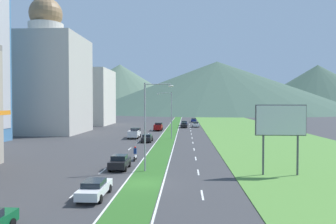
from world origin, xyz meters
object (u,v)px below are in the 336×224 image
object	(u,v)px
street_lamp_mid	(170,112)
pickup_truck_0	(158,127)
billboard_roadside	(281,123)
car_4	(95,188)
street_lamp_near	(148,121)
car_0	(147,138)
car_1	(184,123)
car_2	(184,125)
car_3	(194,120)
motorcycle_rider	(135,155)
car_5	(196,124)
car_7	(120,162)
pickup_truck_1	(135,133)

from	to	relation	value
street_lamp_mid	pickup_truck_0	distance (m)	20.60
billboard_roadside	car_4	distance (m)	19.08
billboard_roadside	car_4	size ratio (longest dim) A/B	1.52
street_lamp_near	car_0	distance (m)	26.67
car_0	car_1	bearing A→B (deg)	-8.77
car_2	car_3	bearing A→B (deg)	172.81
billboard_roadside	car_2	xyz separation A→B (m)	(-10.01, 62.31, -4.48)
street_lamp_mid	car_4	bearing A→B (deg)	-95.33
motorcycle_rider	street_lamp_mid	bearing A→B (deg)	-7.36
billboard_roadside	car_4	xyz separation A→B (m)	(-16.51, -8.42, -4.55)
car_4	motorcycle_rider	bearing A→B (deg)	-2.19
car_0	car_5	bearing A→B (deg)	-15.30
car_5	motorcycle_rider	xyz separation A→B (m)	(-9.42, -57.01, -0.05)
car_3	car_5	world-z (taller)	car_5
street_lamp_near	car_7	size ratio (longest dim) A/B	2.33
motorcycle_rider	billboard_roadside	bearing A→B (deg)	-115.71
billboard_roadside	car_7	world-z (taller)	billboard_roadside
street_lamp_near	billboard_roadside	bearing A→B (deg)	-4.85
billboard_roadside	car_5	xyz separation A→B (m)	(-6.48, 64.67, -4.47)
car_2	pickup_truck_1	world-z (taller)	pickup_truck_1
billboard_roadside	car_7	xyz separation A→B (m)	(-16.76, 2.19, -4.47)
street_lamp_mid	car_3	size ratio (longest dim) A/B	2.05
car_5	street_lamp_near	bearing A→B (deg)	-6.28
car_7	motorcycle_rider	world-z (taller)	motorcycle_rider
car_2	car_5	size ratio (longest dim) A/B	1.12
billboard_roadside	car_3	bearing A→B (deg)	94.11
street_lamp_mid	car_3	world-z (taller)	street_lamp_mid
car_1	motorcycle_rider	distance (m)	63.67
pickup_truck_1	motorcycle_rider	xyz separation A→B (m)	(4.22, -25.95, -0.24)
car_1	motorcycle_rider	xyz separation A→B (m)	(-5.93, -63.39, -0.02)
street_lamp_near	car_5	world-z (taller)	street_lamp_near
car_1	car_7	xyz separation A→B (m)	(-6.79, -68.86, 0.04)
billboard_roadside	car_2	world-z (taller)	billboard_roadside
street_lamp_mid	pickup_truck_1	world-z (taller)	street_lamp_mid
car_0	car_2	bearing A→B (deg)	-10.84
street_lamp_mid	car_4	world-z (taller)	street_lamp_mid
car_1	car_3	world-z (taller)	car_1
car_0	pickup_truck_1	size ratio (longest dim) A/B	0.87
car_7	billboard_roadside	bearing A→B (deg)	-97.45
car_0	car_7	xyz separation A→B (m)	(-0.02, -25.00, 0.06)
car_5	car_7	size ratio (longest dim) A/B	1.04
car_4	street_lamp_mid	bearing A→B (deg)	-5.33
car_0	pickup_truck_1	distance (m)	7.25
car_4	pickup_truck_0	distance (m)	60.44
car_2	car_3	xyz separation A→B (m)	(3.52, 27.93, -0.04)
billboard_roadside	car_4	bearing A→B (deg)	-152.99
street_lamp_mid	car_2	distance (m)	30.46
street_lamp_near	billboard_roadside	xyz separation A→B (m)	(13.48, -1.14, -0.16)
car_4	motorcycle_rider	xyz separation A→B (m)	(0.61, 16.07, 0.03)
car_1	car_5	distance (m)	7.27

